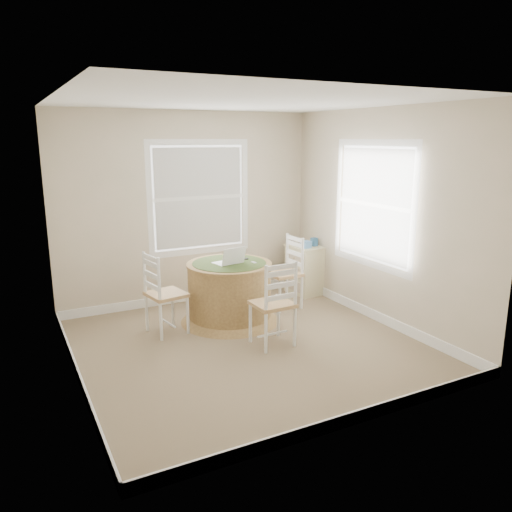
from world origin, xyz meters
TOP-DOWN VIEW (x-y plane):
  - room at (0.17, 0.16)m, footprint 3.64×3.64m
  - round_table at (0.15, 0.81)m, footprint 1.23×1.23m
  - chair_left at (-0.67, 0.79)m, footprint 0.47×0.48m
  - chair_near at (0.26, -0.08)m, footprint 0.43×0.41m
  - chair_right at (1.01, 0.95)m, footprint 0.41×0.43m
  - laptop at (0.14, 0.78)m, footprint 0.37×0.34m
  - mouse at (0.27, 0.76)m, footprint 0.06×0.10m
  - phone at (0.42, 0.68)m, footprint 0.05×0.09m
  - keys at (0.40, 0.87)m, footprint 0.06×0.05m
  - corner_chest at (1.61, 1.35)m, footprint 0.44×0.57m
  - tissue_box at (1.55, 1.24)m, footprint 0.13×0.13m
  - box_yellow at (1.66, 1.40)m, footprint 0.16×0.11m
  - box_blue at (1.71, 1.29)m, footprint 0.09×0.09m
  - cup_cream at (1.58, 1.51)m, footprint 0.07×0.07m

SIDE VIEW (x-z plane):
  - corner_chest at x=1.61m, z-range 0.00..0.72m
  - round_table at x=0.15m, z-range 0.03..0.79m
  - chair_left at x=-0.67m, z-range 0.00..0.95m
  - chair_near at x=0.26m, z-range 0.00..0.95m
  - chair_right at x=1.01m, z-range 0.00..0.95m
  - box_yellow at x=1.66m, z-range 0.71..0.77m
  - phone at x=0.42m, z-range 0.74..0.76m
  - keys at x=0.40m, z-range 0.74..0.77m
  - mouse at x=0.27m, z-range 0.74..0.77m
  - cup_cream at x=1.58m, z-range 0.71..0.80m
  - tissue_box at x=1.55m, z-range 0.71..0.81m
  - box_blue at x=1.71m, z-range 0.71..0.83m
  - laptop at x=0.14m, z-range 0.67..0.89m
  - room at x=0.17m, z-range -0.02..2.62m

